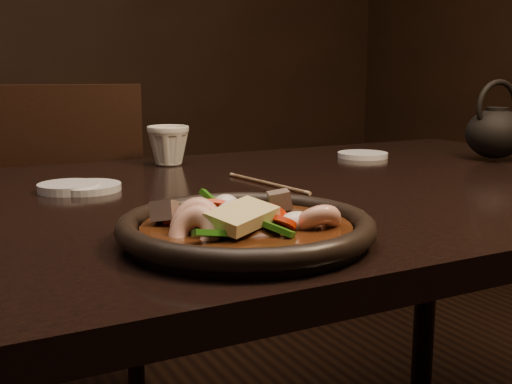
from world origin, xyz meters
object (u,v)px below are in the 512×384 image
table (266,233)px  plate (246,229)px  teapot (496,131)px  tea_cup (168,144)px  chair (60,254)px

table → plate: bearing=-122.7°
table → teapot: 0.63m
tea_cup → teapot: bearing=-21.9°
table → tea_cup: (-0.05, 0.33, 0.12)m
plate → table: bearing=57.3°
table → plate: size_ratio=5.23×
chair → tea_cup: 0.47m
plate → teapot: bearing=23.5°
teapot → table: bearing=-172.4°
table → plate: 0.34m
table → tea_cup: size_ratio=18.15×
teapot → tea_cup: bearing=159.5°
teapot → chair: bearing=146.8°
chair → plate: (0.05, -0.92, 0.27)m
plate → teapot: size_ratio=1.77×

